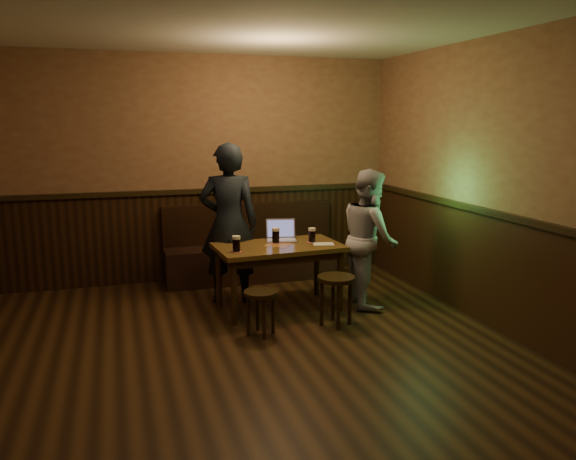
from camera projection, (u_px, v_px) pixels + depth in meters
The scene contains 12 objects.
room at pixel (249, 224), 4.45m from camera, with size 5.04×6.04×2.84m.
bench at pixel (252, 255), 7.17m from camera, with size 2.20×0.50×0.95m.
pub_table at pixel (279, 253), 5.96m from camera, with size 1.37×0.84×0.71m.
stool_left at pixel (261, 300), 5.27m from camera, with size 0.32×0.32×0.43m.
stool_right at pixel (336, 286), 5.52m from camera, with size 0.44×0.44×0.50m.
pint_left at pixel (236, 244), 5.62m from camera, with size 0.11×0.11×0.16m.
pint_mid at pixel (276, 235), 6.02m from camera, with size 0.11×0.11×0.17m.
pint_right at pixel (312, 235), 6.07m from camera, with size 0.10×0.10×0.16m.
laptop at pixel (281, 235), 6.17m from camera, with size 0.36×0.31×0.23m.
menu at pixel (323, 244), 5.99m from camera, with size 0.22×0.15×0.00m, color silver.
person_suit at pixel (229, 224), 6.17m from camera, with size 0.65×0.42×1.77m, color black.
person_grey at pixel (370, 238), 6.11m from camera, with size 0.73×0.57×1.50m, color #98989D.
Camera 1 is at (-1.00, -4.05, 2.01)m, focal length 35.00 mm.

